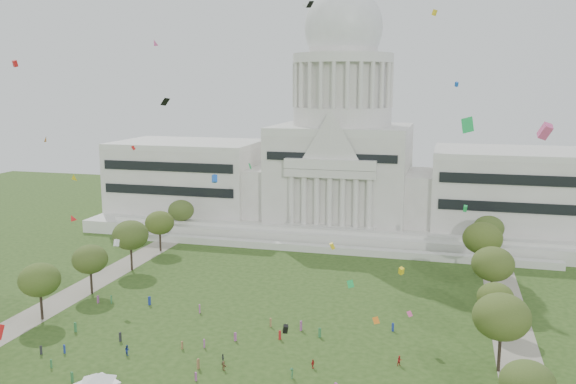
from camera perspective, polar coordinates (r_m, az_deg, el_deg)
capitol at (r=202.72m, az=5.01°, el=2.82°), size 160.00×64.50×91.30m
path_left at (r=149.06m, az=-19.97°, el=-9.26°), size 8.00×160.00×0.04m
path_right at (r=124.86m, az=20.46°, el=-13.11°), size 8.00×160.00×0.04m
row_tree_r_1 at (r=92.78m, az=21.49°, el=-16.35°), size 7.58×7.58×10.78m
row_tree_l_2 at (r=135.10m, az=-22.23°, el=-7.62°), size 8.42×8.42×11.97m
row_tree_r_2 at (r=109.32m, az=19.36°, el=-10.97°), size 9.55×9.55×13.58m
row_tree_l_3 at (r=147.59m, az=-18.04°, el=-6.00°), size 8.12×8.12×11.55m
row_tree_r_3 at (r=126.20m, az=18.83°, el=-9.33°), size 7.01×7.01×9.98m
row_tree_l_4 at (r=162.53m, az=-14.53°, el=-3.93°), size 9.29×9.29×13.21m
row_tree_r_4 at (r=140.36m, az=18.62°, el=-6.40°), size 9.19×9.19×13.06m
row_tree_l_5 at (r=179.19m, az=-11.93°, el=-2.84°), size 8.33×8.33×11.85m
row_tree_r_5 at (r=159.55m, az=17.75°, el=-4.15°), size 9.82×9.82×13.96m
row_tree_l_6 at (r=195.84m, az=-9.98°, el=-1.72°), size 8.19×8.19×11.64m
row_tree_r_6 at (r=177.45m, az=18.26°, el=-3.23°), size 8.42×8.42×11.97m
event_tent at (r=102.47m, az=-17.46°, el=-16.28°), size 9.64×9.64×4.07m
person_2 at (r=110.37m, az=10.40°, el=-15.27°), size 1.04×0.98×1.82m
person_3 at (r=104.62m, az=0.35°, el=-16.58°), size 0.68×1.21×1.81m
person_4 at (r=110.25m, az=-6.11°, el=-15.22°), size 0.86×1.11×1.68m
person_5 at (r=107.80m, az=-6.04°, el=-15.86°), size 1.59×1.29×1.62m
person_8 at (r=116.09m, az=-14.82°, el=-14.11°), size 1.07×0.96×1.88m
person_10 at (r=107.93m, az=2.34°, el=-15.77°), size 0.84×1.07×1.62m
distant_crowd at (r=119.69m, az=-8.94°, el=-13.15°), size 64.95×36.75×1.95m
kite_swarm at (r=97.26m, az=-3.42°, el=-2.53°), size 81.32×102.92×60.08m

